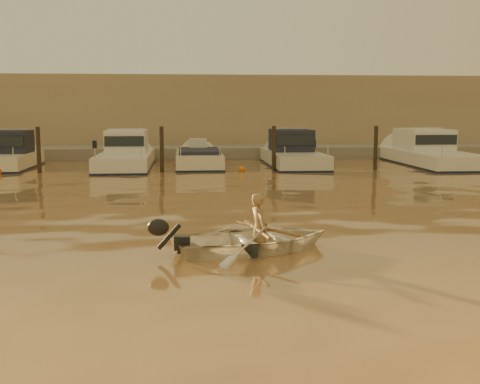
{
  "coord_description": "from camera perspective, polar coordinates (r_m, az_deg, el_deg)",
  "views": [
    {
      "loc": [
        0.73,
        -12.93,
        2.78
      ],
      "look_at": [
        2.11,
        1.61,
        0.75
      ],
      "focal_mm": 45.0,
      "sensor_mm": 36.0,
      "label": 1
    }
  ],
  "objects": [
    {
      "name": "piling_1",
      "position": [
        27.52,
        -18.54,
        3.59
      ],
      "size": [
        0.18,
        0.18,
        2.2
      ],
      "primitive_type": "cylinder",
      "color": "#2D2319",
      "rests_on": "ground_plane"
    },
    {
      "name": "moored_boat_2",
      "position": [
        29.14,
        -10.77,
        3.54
      ],
      "size": [
        2.38,
        7.94,
        1.75
      ],
      "primitive_type": null,
      "color": "silver",
      "rests_on": "ground_plane"
    },
    {
      "name": "piling_4",
      "position": [
        28.2,
        12.73,
        3.9
      ],
      "size": [
        0.18,
        0.18,
        2.2
      ],
      "primitive_type": "cylinder",
      "color": "#2D2319",
      "rests_on": "ground_plane"
    },
    {
      "name": "outboard_motor",
      "position": [
        11.41,
        -5.62,
        -4.79
      ],
      "size": [
        0.98,
        0.63,
        0.7
      ],
      "primitive_type": null,
      "rotation": [
        0.0,
        0.0,
        0.28
      ],
      "color": "black",
      "rests_on": "dinghy"
    },
    {
      "name": "waterfront_building",
      "position": [
        39.94,
        -6.53,
        7.32
      ],
      "size": [
        46.0,
        7.0,
        4.8
      ],
      "primitive_type": "cube",
      "color": "#9E8466",
      "rests_on": "quay"
    },
    {
      "name": "piling_2",
      "position": [
        26.82,
        -7.42,
        3.83
      ],
      "size": [
        0.18,
        0.18,
        2.2
      ],
      "primitive_type": "cylinder",
      "color": "#2D2319",
      "rests_on": "ground_plane"
    },
    {
      "name": "fender_e",
      "position": [
        27.27,
        7.93,
        2.2
      ],
      "size": [
        0.3,
        0.3,
        0.3
      ],
      "primitive_type": "sphere",
      "color": "white",
      "rests_on": "ground_plane"
    },
    {
      "name": "moored_boat_5",
      "position": [
        31.5,
        17.52,
        3.63
      ],
      "size": [
        2.71,
        8.93,
        1.75
      ],
      "primitive_type": null,
      "color": "silver",
      "rests_on": "ground_plane"
    },
    {
      "name": "dinghy",
      "position": [
        11.91,
        1.37,
        -4.56
      ],
      "size": [
        3.69,
        3.06,
        0.66
      ],
      "primitive_type": "imported",
      "rotation": [
        0.0,
        0.0,
        1.85
      ],
      "color": "white",
      "rests_on": "ground_plane"
    },
    {
      "name": "oar_starboard",
      "position": [
        11.88,
        1.6,
        -3.55
      ],
      "size": [
        0.28,
        2.1,
        0.13
      ],
      "primitive_type": "cylinder",
      "rotation": [
        1.54,
        0.0,
        0.1
      ],
      "color": "brown",
      "rests_on": "dinghy"
    },
    {
      "name": "person",
      "position": [
        11.9,
        1.82,
        -3.55
      ],
      "size": [
        0.47,
        0.6,
        1.43
      ],
      "primitive_type": "imported",
      "rotation": [
        0.0,
        0.0,
        1.85
      ],
      "color": "#9B764D",
      "rests_on": "dinghy"
    },
    {
      "name": "oar_port",
      "position": [
        11.96,
        2.48,
        -3.48
      ],
      "size": [
        1.04,
        1.88,
        0.13
      ],
      "primitive_type": "cylinder",
      "rotation": [
        1.54,
        0.0,
        0.49
      ],
      "color": "brown",
      "rests_on": "dinghy"
    },
    {
      "name": "quay",
      "position": [
        34.54,
        -6.64,
        3.5
      ],
      "size": [
        52.0,
        4.0,
        1.0
      ],
      "primitive_type": "cube",
      "color": "gray",
      "rests_on": "ground_plane"
    },
    {
      "name": "piling_3",
      "position": [
        27.11,
        3.22,
        3.93
      ],
      "size": [
        0.18,
        0.18,
        2.2
      ],
      "primitive_type": "cylinder",
      "color": "#2D2319",
      "rests_on": "ground_plane"
    },
    {
      "name": "fender_d",
      "position": [
        26.75,
        0.18,
        2.17
      ],
      "size": [
        0.3,
        0.3,
        0.3
      ],
      "primitive_type": "sphere",
      "color": "#CC6718",
      "rests_on": "ground_plane"
    },
    {
      "name": "fender_c",
      "position": [
        26.42,
        -12.54,
        1.9
      ],
      "size": [
        0.3,
        0.3,
        0.3
      ],
      "primitive_type": "sphere",
      "color": "silver",
      "rests_on": "ground_plane"
    },
    {
      "name": "moored_boat_4",
      "position": [
        29.51,
        5.07,
        3.7
      ],
      "size": [
        2.39,
        7.33,
        1.75
      ],
      "primitive_type": null,
      "color": "beige",
      "rests_on": "ground_plane"
    },
    {
      "name": "moored_boat_3",
      "position": [
        29.06,
        -3.92,
        2.85
      ],
      "size": [
        2.15,
        6.17,
        0.95
      ],
      "primitive_type": null,
      "color": "beige",
      "rests_on": "ground_plane"
    },
    {
      "name": "ground_plane",
      "position": [
        13.25,
        -8.49,
        -4.29
      ],
      "size": [
        160.0,
        160.0,
        0.0
      ],
      "primitive_type": "plane",
      "color": "olive",
      "rests_on": "ground"
    },
    {
      "name": "moored_boat_1",
      "position": [
        30.1,
        -20.9,
        3.29
      ],
      "size": [
        1.92,
        5.83,
        1.75
      ],
      "primitive_type": null,
      "color": "beige",
      "rests_on": "ground_plane"
    }
  ]
}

